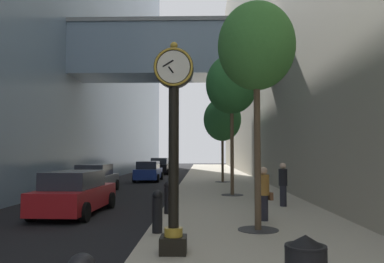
% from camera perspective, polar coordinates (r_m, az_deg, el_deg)
% --- Properties ---
extents(ground_plane, '(110.00, 110.00, 0.00)m').
position_cam_1_polar(ground_plane, '(28.62, -1.55, -7.70)').
color(ground_plane, black).
rests_on(ground_plane, ground).
extents(sidewalk_right, '(6.03, 80.00, 0.14)m').
position_cam_1_polar(sidewalk_right, '(31.61, 4.25, -7.15)').
color(sidewalk_right, '#BCB29E').
rests_on(sidewalk_right, ground).
extents(building_block_right, '(9.00, 80.00, 29.28)m').
position_cam_1_polar(building_block_right, '(35.05, 17.13, 17.64)').
color(building_block_right, '#A89E89').
rests_on(building_block_right, ground).
extents(street_clock, '(0.84, 0.55, 4.46)m').
position_cam_1_polar(street_clock, '(8.06, -2.76, -0.62)').
color(street_clock, black).
rests_on(street_clock, sidewalk_right).
extents(bollard_third, '(0.28, 0.28, 1.11)m').
position_cam_1_polar(bollard_third, '(10.24, -5.19, -11.63)').
color(bollard_third, black).
rests_on(bollard_third, sidewalk_right).
extents(bollard_fourth, '(0.28, 0.28, 1.11)m').
position_cam_1_polar(bollard_fourth, '(13.38, -3.60, -9.66)').
color(bollard_fourth, black).
rests_on(bollard_fourth, sidewalk_right).
extents(bollard_fifth, '(0.28, 0.28, 1.11)m').
position_cam_1_polar(bollard_fifth, '(16.53, -2.63, -8.44)').
color(bollard_fifth, black).
rests_on(bollard_fifth, sidewalk_right).
extents(street_tree_near, '(2.14, 2.14, 6.29)m').
position_cam_1_polar(street_tree_near, '(11.00, 9.58, 12.25)').
color(street_tree_near, '#333335').
rests_on(street_tree_near, sidewalk_right).
extents(street_tree_mid_near, '(2.61, 2.61, 7.06)m').
position_cam_1_polar(street_tree_mid_near, '(19.50, 5.94, 6.95)').
color(street_tree_mid_near, '#333335').
rests_on(street_tree_mid_near, sidewalk_right).
extents(street_tree_mid_far, '(2.74, 2.74, 6.12)m').
position_cam_1_polar(street_tree_mid_far, '(27.92, 4.56, 1.78)').
color(street_tree_mid_far, '#333335').
rests_on(street_tree_mid_far, sidewalk_right).
extents(pedestrian_walking, '(0.51, 0.42, 1.66)m').
position_cam_1_polar(pedestrian_walking, '(12.14, 10.69, -8.91)').
color(pedestrian_walking, '#23232D').
rests_on(pedestrian_walking, sidewalk_right).
extents(pedestrian_by_clock, '(0.38, 0.38, 1.70)m').
position_cam_1_polar(pedestrian_by_clock, '(15.55, 13.43, -7.51)').
color(pedestrian_by_clock, '#23232D').
rests_on(pedestrian_by_clock, sidewalk_right).
extents(car_blue_near, '(2.01, 4.43, 1.58)m').
position_cam_1_polar(car_blue_near, '(30.78, -6.52, -5.93)').
color(car_blue_near, navy).
rests_on(car_blue_near, ground).
extents(car_grey_mid, '(1.95, 4.21, 1.59)m').
position_cam_1_polar(car_grey_mid, '(22.31, -14.23, -6.86)').
color(car_grey_mid, slate).
rests_on(car_grey_mid, ground).
extents(car_black_far, '(2.18, 4.61, 1.72)m').
position_cam_1_polar(car_black_far, '(40.73, -4.72, -5.20)').
color(car_black_far, black).
rests_on(car_black_far, ground).
extents(car_red_trailing, '(2.10, 4.63, 1.57)m').
position_cam_1_polar(car_red_trailing, '(14.65, -17.06, -8.79)').
color(car_red_trailing, '#AD191E').
rests_on(car_red_trailing, ground).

